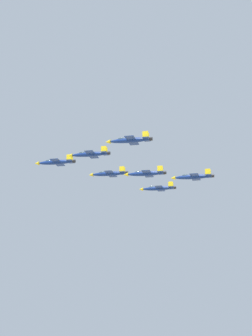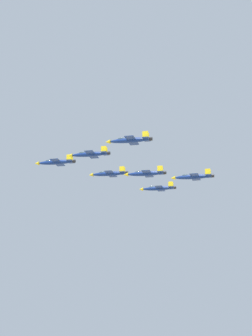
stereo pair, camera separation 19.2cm
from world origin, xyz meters
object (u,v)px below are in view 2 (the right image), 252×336
jet_right_wingman (109,174)px  jet_left_outer (130,140)px  jet_lead (56,162)px  jet_slot_rear (146,173)px  jet_trailing (193,177)px  jet_right_outer (158,188)px  jet_left_wingman (90,154)px

jet_right_wingman → jet_left_outer: size_ratio=1.02×
jet_lead → jet_slot_rear: (28.57, -27.38, -7.35)m
jet_slot_rear → jet_trailing: bearing=179.1°
jet_lead → jet_trailing: bearing=179.8°
jet_right_wingman → jet_trailing: bearing=157.8°
jet_right_outer → jet_right_wingman: bearing=40.5°
jet_left_outer → jet_trailing: size_ratio=0.99×
jet_left_wingman → jet_slot_rear: (25.92, -1.55, -4.59)m
jet_left_wingman → jet_right_outer: bearing=-111.2°
jet_left_outer → jet_right_outer: jet_left_outer is taller
jet_lead → jet_right_wingman: (25.92, -1.55, -1.73)m
jet_left_outer → jet_right_outer: (46.55, 48.57, -1.68)m
jet_left_wingman → jet_trailing: size_ratio=0.99×
jet_left_wingman → jet_slot_rear: size_ratio=0.96×
jet_left_wingman → jet_right_wingman: jet_right_wingman is taller
jet_lead → jet_left_outer: size_ratio=1.05×
jet_lead → jet_right_outer: 52.22m
jet_slot_rear → jet_trailing: 19.95m
jet_left_outer → jet_trailing: jet_left_outer is taller
jet_left_wingman → jet_left_outer: (2.65, -25.83, -0.95)m
jet_lead → jet_left_outer: (5.29, -51.67, -3.71)m
jet_right_wingman → jet_left_outer: (-20.63, -50.12, -1.98)m
jet_lead → jet_right_wingman: jet_lead is taller
jet_lead → jet_trailing: (42.85, -41.08, -9.85)m
jet_left_wingman → jet_right_wingman: bearing=-89.7°
jet_left_outer → jet_slot_rear: size_ratio=0.97×
jet_right_wingman → jet_right_outer: (25.92, -1.55, -3.66)m
jet_lead → jet_right_outer: jet_lead is taller
jet_right_wingman → jet_slot_rear: size_ratio=0.99×
jet_left_outer → jet_slot_rear: 33.83m
jet_right_wingman → jet_trailing: size_ratio=1.01×
jet_right_outer → jet_trailing: 39.28m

